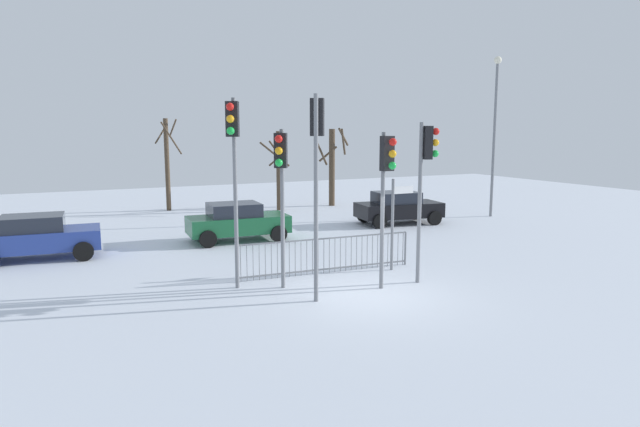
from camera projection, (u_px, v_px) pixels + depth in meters
name	position (u px, v px, depth m)	size (l,w,h in m)	color
ground_plane	(368.00, 294.00, 14.31)	(60.00, 60.00, 0.00)	silver
traffic_light_foreground_left	(317.00, 152.00, 13.33)	(0.44, 0.49, 5.09)	slate
traffic_light_rear_left	(426.00, 166.00, 15.00)	(0.56, 0.36, 4.44)	slate
traffic_light_mid_left	(233.00, 151.00, 14.23)	(0.41, 0.52, 5.06)	slate
traffic_light_mid_right	(386.00, 175.00, 14.30)	(0.33, 0.57, 4.18)	slate
traffic_light_foreground_right	(281.00, 173.00, 14.31)	(0.43, 0.50, 4.26)	slate
direction_sign_post	(394.00, 219.00, 16.62)	(0.79, 0.09, 2.79)	slate
pedestrian_guard_railing	(327.00, 255.00, 16.38)	(5.48, 0.39, 1.07)	slate
car_green_mid	(237.00, 221.00, 21.15)	(3.89, 2.10, 1.47)	#195933
car_blue_near	(37.00, 236.00, 18.12)	(3.90, 2.13, 1.47)	navy
car_black_far	(398.00, 207.00, 24.99)	(3.98, 2.31, 1.47)	black
street_lamp	(495.00, 122.00, 26.61)	(0.36, 0.36, 7.71)	slate
bare_tree_left	(167.00, 162.00, 28.91)	(1.34, 1.34, 4.84)	#473828
bare_tree_centre	(279.00, 169.00, 29.05)	(1.80, 1.81, 4.18)	#473828
bare_tree_right	(332.00, 164.00, 30.81)	(1.71, 1.69, 4.36)	#473828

